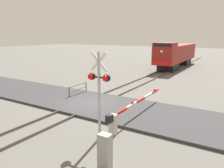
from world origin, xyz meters
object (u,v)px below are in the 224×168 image
at_px(locomotive, 176,54).
at_px(utility_cabinet, 105,151).
at_px(crossing_gate, 124,114).
at_px(guard_railing, 78,88).
at_px(crossing_signal, 99,85).

xyz_separation_m(locomotive, utility_cabinet, (5.38, -28.56, -1.38)).
distance_m(crossing_gate, utility_cabinet, 4.08).
bearing_deg(crossing_gate, locomotive, 99.39).
distance_m(utility_cabinet, guard_railing, 10.89).
relative_size(crossing_gate, guard_railing, 3.09).
xyz_separation_m(crossing_signal, utility_cabinet, (1.61, -1.94, -2.02)).
xyz_separation_m(crossing_signal, guard_railing, (-6.15, 5.69, -2.12)).
relative_size(crossing_gate, utility_cabinet, 5.04).
xyz_separation_m(locomotive, crossing_gate, (4.08, -24.69, -1.32)).
bearing_deg(guard_railing, crossing_gate, -30.23).
bearing_deg(locomotive, guard_railing, -96.49).
height_order(locomotive, crossing_gate, locomotive).
bearing_deg(locomotive, crossing_signal, -81.93).
bearing_deg(crossing_gate, crossing_signal, -99.21).
distance_m(crossing_signal, utility_cabinet, 3.23).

